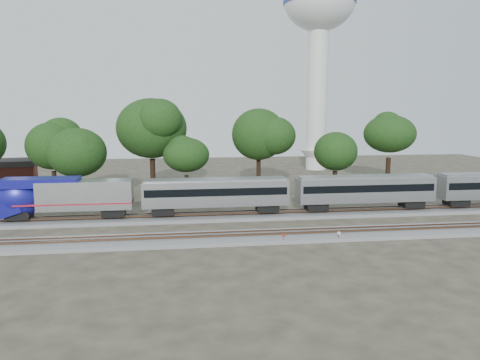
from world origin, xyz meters
name	(u,v)px	position (x,y,z in m)	size (l,w,h in m)	color
ground	(225,230)	(0.00, 0.00, 0.00)	(160.00, 160.00, 0.00)	#383328
track_far	(220,216)	(0.00, 6.00, 0.21)	(160.00, 5.00, 0.73)	slate
track_near	(229,238)	(0.00, -4.00, 0.21)	(160.00, 5.00, 0.73)	slate
switch_stand_red	(284,237)	(5.37, -6.00, 0.67)	(0.33, 0.09, 1.05)	#512D19
switch_stand_white	(339,235)	(11.07, -6.21, 0.68)	(0.34, 0.11, 1.07)	#512D19
switch_lever	(285,242)	(5.47, -5.91, 0.15)	(0.50, 0.30, 0.30)	#512D19
water_tower	(319,22)	(25.99, 50.86, 31.98)	(15.59, 15.59, 43.16)	silver
brick_building	(3,175)	(-34.12, 31.63, 2.53)	(11.67, 9.22, 5.03)	maroon
tree_1	(52,146)	(-23.18, 20.83, 8.09)	(8.24, 8.24, 11.62)	black
tree_2	(77,153)	(-19.37, 18.81, 7.25)	(7.39, 7.39, 10.42)	black
tree_3	(152,128)	(-8.98, 24.56, 10.41)	(10.59, 10.59, 14.93)	black
tree_4	(186,155)	(-3.72, 19.55, 6.61)	(6.75, 6.75, 9.51)	black
tree_5	(259,134)	(8.46, 26.03, 9.27)	(9.44, 9.44, 13.31)	black
tree_6	(336,151)	(19.75, 20.12, 6.82)	(6.95, 6.95, 9.80)	black
tree_7	(390,134)	(32.07, 27.34, 9.13)	(9.29, 9.29, 13.10)	black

